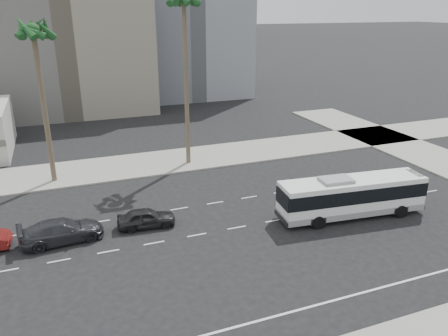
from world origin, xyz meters
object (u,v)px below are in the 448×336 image
car_b (62,231)px  city_bus (352,195)px  car_a (146,218)px  palm_mid (33,34)px  palm_near (184,1)px

car_b → city_bus: bearing=-105.4°
car_a → palm_mid: size_ratio=0.29×
car_a → car_b: (-5.69, -0.02, 0.09)m
palm_mid → city_bus: bearing=-36.6°
car_a → palm_mid: palm_mid is taller
city_bus → car_b: bearing=175.4°
car_b → palm_mid: 16.70m
car_b → palm_near: size_ratio=0.32×
city_bus → palm_near: (-7.98, 15.66, 13.63)m
car_b → palm_mid: bearing=-3.3°
city_bus → car_b: 20.75m
palm_near → palm_mid: (-12.70, -0.29, -2.48)m
car_b → palm_near: 22.48m
palm_near → palm_mid: 12.95m
car_a → palm_near: (6.71, 11.83, 14.61)m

